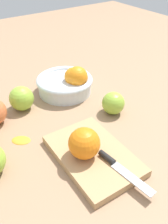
{
  "coord_description": "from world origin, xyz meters",
  "views": [
    {
      "loc": [
        0.47,
        -0.26,
        0.45
      ],
      "look_at": [
        0.0,
        0.07,
        0.04
      ],
      "focal_mm": 39.57,
      "sensor_mm": 36.0,
      "label": 1
    }
  ],
  "objects": [
    {
      "name": "apple_front_left_2",
      "position": [
        -0.17,
        -0.05,
        0.04
      ],
      "size": [
        0.08,
        0.08,
        0.08
      ],
      "primitive_type": "sphere",
      "color": "#8EB738",
      "rests_on": "ground_plane"
    },
    {
      "name": "ground_plane",
      "position": [
        0.0,
        0.0,
        0.0
      ],
      "size": [
        2.4,
        2.4,
        0.0
      ],
      "primitive_type": "plane",
      "color": "#997556"
    },
    {
      "name": "bowl",
      "position": [
        -0.17,
        0.12,
        0.04
      ],
      "size": [
        0.19,
        0.19,
        0.1
      ],
      "color": "silver",
      "rests_on": "ground_plane"
    },
    {
      "name": "apple_back_center",
      "position": [
        0.01,
        0.17,
        0.03
      ],
      "size": [
        0.07,
        0.07,
        0.07
      ],
      "primitive_type": "sphere",
      "color": "#8EB738",
      "rests_on": "ground_plane"
    },
    {
      "name": "orange_on_board",
      "position": [
        0.12,
        -0.02,
        0.06
      ],
      "size": [
        0.08,
        0.08,
        0.08
      ],
      "primitive_type": "sphere",
      "color": "orange",
      "rests_on": "cutting_board"
    },
    {
      "name": "knife",
      "position": [
        0.2,
        0.02,
        0.02
      ],
      "size": [
        0.16,
        0.03,
        0.01
      ],
      "color": "silver",
      "rests_on": "cutting_board"
    },
    {
      "name": "cutting_board",
      "position": [
        0.13,
        0.01,
        0.01
      ],
      "size": [
        0.24,
        0.16,
        0.02
      ],
      "primitive_type": "cube",
      "rotation": [
        0.0,
        0.0,
        -0.03
      ],
      "color": "tan",
      "rests_on": "ground_plane"
    },
    {
      "name": "citrus_peel",
      "position": [
        -0.03,
        -0.11,
        0.0
      ],
      "size": [
        0.06,
        0.06,
        0.01
      ],
      "primitive_type": "ellipsoid",
      "rotation": [
        0.0,
        0.0,
        3.97
      ],
      "color": "orange",
      "rests_on": "ground_plane"
    }
  ]
}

